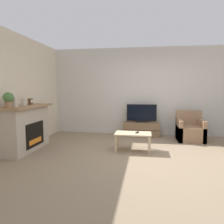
# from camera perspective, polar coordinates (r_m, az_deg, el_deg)

# --- Properties ---
(ground_plane) EXTENTS (24.00, 24.00, 0.00)m
(ground_plane) POSITION_cam_1_polar(r_m,az_deg,el_deg) (4.80, 9.76, -11.35)
(ground_plane) COLOR #89755B
(wall_back) EXTENTS (12.00, 0.06, 2.70)m
(wall_back) POSITION_cam_1_polar(r_m,az_deg,el_deg) (6.90, 9.65, 5.30)
(wall_back) COLOR beige
(wall_back) RESTS_ON ground
(wall_left) EXTENTS (0.06, 12.00, 2.70)m
(wall_left) POSITION_cam_1_polar(r_m,az_deg,el_deg) (5.45, -23.95, 4.70)
(wall_left) COLOR beige
(wall_left) RESTS_ON ground
(fireplace) EXTENTS (0.51, 1.57, 1.06)m
(fireplace) POSITION_cam_1_polar(r_m,az_deg,el_deg) (5.44, -21.29, -3.81)
(fireplace) COLOR #B7A893
(fireplace) RESTS_ON ground
(mantel_vase_left) EXTENTS (0.13, 0.13, 0.22)m
(mantel_vase_left) POSITION_cam_1_polar(r_m,az_deg,el_deg) (4.97, -24.11, 2.33)
(mantel_vase_left) COLOR beige
(mantel_vase_left) RESTS_ON fireplace
(mantel_vase_centre_left) EXTENTS (0.10, 0.10, 0.17)m
(mantel_vase_centre_left) POSITION_cam_1_polar(r_m,az_deg,el_deg) (5.27, -22.02, 2.40)
(mantel_vase_centre_left) COLOR beige
(mantel_vase_centre_left) RESTS_ON fireplace
(mantel_clock) EXTENTS (0.08, 0.11, 0.15)m
(mantel_clock) POSITION_cam_1_polar(r_m,az_deg,el_deg) (5.50, -20.56, 2.56)
(mantel_clock) COLOR brown
(mantel_clock) RESTS_ON fireplace
(potted_plant) EXTENTS (0.21, 0.21, 0.31)m
(potted_plant) POSITION_cam_1_polar(r_m,az_deg,el_deg) (4.80, -25.42, 3.07)
(potted_plant) COLOR #936B4C
(potted_plant) RESTS_ON fireplace
(tv_stand) EXTENTS (1.07, 0.45, 0.42)m
(tv_stand) POSITION_cam_1_polar(r_m,az_deg,el_deg) (6.72, 7.67, -4.44)
(tv_stand) COLOR brown
(tv_stand) RESTS_ON ground
(tv) EXTENTS (0.90, 0.18, 0.54)m
(tv) POSITION_cam_1_polar(r_m,az_deg,el_deg) (6.65, 7.73, -0.50)
(tv) COLOR black
(tv) RESTS_ON tv_stand
(armchair) EXTENTS (0.70, 0.76, 0.81)m
(armchair) POSITION_cam_1_polar(r_m,az_deg,el_deg) (6.48, 19.69, -4.60)
(armchair) COLOR #937051
(armchair) RESTS_ON ground
(coffee_table) EXTENTS (0.83, 0.51, 0.42)m
(coffee_table) POSITION_cam_1_polar(r_m,az_deg,el_deg) (5.09, 5.53, -6.18)
(coffee_table) COLOR #CCB289
(coffee_table) RESTS_ON ground
(remote) EXTENTS (0.08, 0.16, 0.02)m
(remote) POSITION_cam_1_polar(r_m,az_deg,el_deg) (5.10, 6.58, -5.32)
(remote) COLOR black
(remote) RESTS_ON coffee_table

